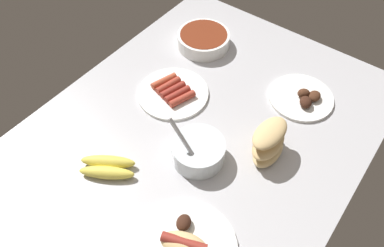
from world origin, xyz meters
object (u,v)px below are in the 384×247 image
(plate_grilled_meat, at_px, (302,97))
(banana_bunch, at_px, (107,167))
(plate_sausages, at_px, (173,92))
(plate_hotdog_assembled, at_px, (184,246))
(bowl_chili, at_px, (204,39))
(bread_stack, at_px, (269,142))
(bowl_coleslaw, at_px, (198,150))

(plate_grilled_meat, xyz_separation_m, banana_bunch, (0.56, -0.30, 0.01))
(plate_sausages, xyz_separation_m, plate_grilled_meat, (-0.23, 0.34, -0.00))
(plate_hotdog_assembled, relative_size, banana_bunch, 1.53)
(bowl_chili, relative_size, bread_stack, 1.33)
(plate_grilled_meat, height_order, bowl_chili, bowl_chili)
(plate_grilled_meat, height_order, bread_stack, bread_stack)
(plate_hotdog_assembled, relative_size, bread_stack, 1.83)
(bread_stack, bearing_deg, bowl_coleslaw, -48.65)
(bowl_chili, xyz_separation_m, plate_hotdog_assembled, (0.63, 0.40, -0.01))
(bowl_chili, relative_size, plate_hotdog_assembled, 0.73)
(plate_hotdog_assembled, bearing_deg, plate_grilled_meat, 179.59)
(bowl_coleslaw, relative_size, bread_stack, 1.12)
(plate_sausages, bearing_deg, plate_hotdog_assembled, 41.87)
(banana_bunch, distance_m, bread_stack, 0.44)
(plate_hotdog_assembled, distance_m, bread_stack, 0.36)
(banana_bunch, bearing_deg, plate_hotdog_assembled, 81.16)
(plate_grilled_meat, distance_m, bowl_chili, 0.41)
(bowl_chili, bearing_deg, plate_grilled_meat, 86.48)
(plate_hotdog_assembled, xyz_separation_m, banana_bunch, (-0.05, -0.30, 0.00))
(bowl_coleslaw, xyz_separation_m, bread_stack, (-0.13, 0.15, 0.02))
(bowl_chili, bearing_deg, bowl_coleslaw, 34.23)
(plate_sausages, distance_m, bowl_coleslaw, 0.26)
(banana_bunch, xyz_separation_m, bread_stack, (-0.31, 0.32, 0.04))
(plate_grilled_meat, height_order, plate_hotdog_assembled, plate_hotdog_assembled)
(plate_grilled_meat, xyz_separation_m, bowl_coleslaw, (0.38, -0.13, 0.03))
(plate_sausages, height_order, bread_stack, bread_stack)
(plate_grilled_meat, xyz_separation_m, plate_hotdog_assembled, (0.61, -0.00, 0.01))
(plate_sausages, height_order, plate_hotdog_assembled, plate_hotdog_assembled)
(plate_grilled_meat, relative_size, bread_stack, 1.47)
(bowl_coleslaw, relative_size, plate_hotdog_assembled, 0.61)
(bowl_coleslaw, height_order, bread_stack, bowl_coleslaw)
(plate_hotdog_assembled, height_order, bread_stack, bread_stack)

